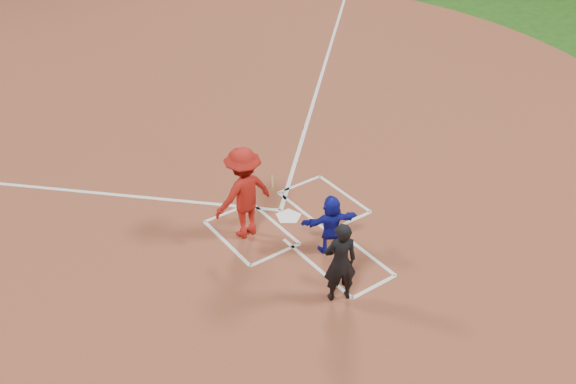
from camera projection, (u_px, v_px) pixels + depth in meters
ground at (288, 217)px, 14.09m from camera, size 120.00×120.00×0.00m
home_plate_dirt at (165, 117)px, 18.15m from camera, size 28.00×28.00×0.01m
home_plate at (288, 217)px, 14.08m from camera, size 0.60×0.60×0.02m
catcher at (331, 224)px, 12.79m from camera, size 1.24×0.75×1.28m
umpire at (340, 262)px, 11.48m from camera, size 0.72×0.61×1.69m
chalk_markings at (177, 126)px, 17.66m from camera, size 28.35×17.32×0.01m
batter_at_plate at (244, 193)px, 13.03m from camera, size 1.53×0.93×2.03m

